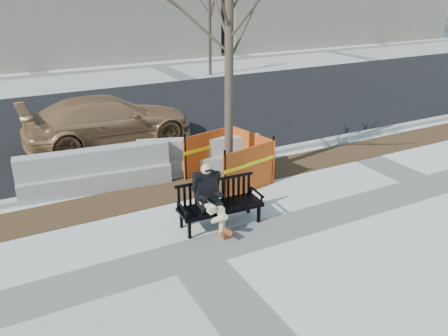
% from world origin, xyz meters
% --- Properties ---
extents(ground, '(120.00, 120.00, 0.00)m').
position_xyz_m(ground, '(0.00, 0.00, 0.00)').
color(ground, beige).
rests_on(ground, ground).
extents(mulch_strip, '(40.00, 1.20, 0.02)m').
position_xyz_m(mulch_strip, '(0.00, 2.60, 0.00)').
color(mulch_strip, '#47301C').
rests_on(mulch_strip, ground).
extents(asphalt_street, '(60.00, 10.40, 0.01)m').
position_xyz_m(asphalt_street, '(0.00, 8.80, 0.00)').
color(asphalt_street, black).
rests_on(asphalt_street, ground).
extents(curb, '(60.00, 0.25, 0.12)m').
position_xyz_m(curb, '(0.00, 3.55, 0.06)').
color(curb, '#9E9B93').
rests_on(curb, ground).
extents(bench, '(1.73, 0.70, 0.91)m').
position_xyz_m(bench, '(0.95, 0.68, 0.00)').
color(bench, black).
rests_on(bench, ground).
extents(seated_man, '(0.60, 0.95, 1.29)m').
position_xyz_m(seated_man, '(0.72, 0.74, 0.00)').
color(seated_man, black).
rests_on(seated_man, ground).
extents(tree_fence, '(2.79, 2.79, 5.89)m').
position_xyz_m(tree_fence, '(2.11, 2.47, 0.00)').
color(tree_fence, orange).
rests_on(tree_fence, ground).
extents(sedan, '(4.89, 2.02, 1.41)m').
position_xyz_m(sedan, '(0.35, 6.56, 0.00)').
color(sedan, '#9E7046').
rests_on(sedan, ground).
extents(jersey_barrier_left, '(3.46, 1.04, 0.98)m').
position_xyz_m(jersey_barrier_left, '(-0.79, 3.56, 0.00)').
color(jersey_barrier_left, gray).
rests_on(jersey_barrier_left, ground).
extents(jersey_barrier_right, '(3.12, 1.56, 0.88)m').
position_xyz_m(jersey_barrier_right, '(1.78, 3.40, 0.00)').
color(jersey_barrier_right, gray).
rests_on(jersey_barrier_right, ground).
extents(far_tree_right, '(2.15, 2.15, 5.05)m').
position_xyz_m(far_tree_right, '(7.66, 14.66, 0.00)').
color(far_tree_right, '#42352A').
rests_on(far_tree_right, ground).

